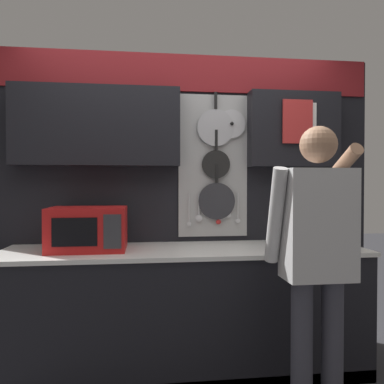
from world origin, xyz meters
The scene contains 7 objects.
ground_plane centered at (0.00, 0.00, 0.00)m, with size 14.00×14.00×0.00m, color #38383D.
base_cabinet_counter centered at (0.00, 0.00, 0.44)m, with size 2.59×0.68×0.89m.
back_wall_unit centered at (-0.02, 0.31, 1.46)m, with size 3.16×0.23×2.39m.
microwave centered at (-0.68, 0.01, 1.04)m, with size 0.52×0.38×0.30m.
knife_block centered at (1.04, 0.01, 0.99)m, with size 0.11×0.15×0.27m.
utensil_crock centered at (0.79, 0.01, 0.98)m, with size 0.10×0.10×0.35m.
person centered at (0.67, -0.68, 1.00)m, with size 0.54×0.61×1.68m.
Camera 1 is at (-0.28, -2.67, 1.35)m, focal length 35.00 mm.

